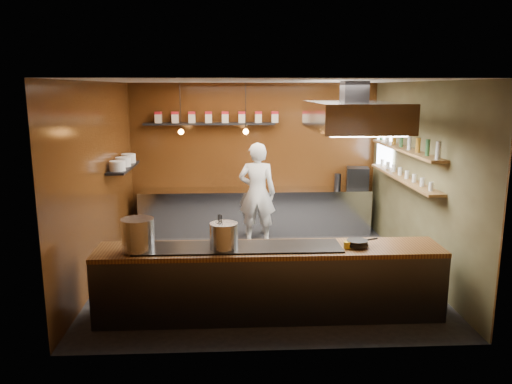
{
  "coord_description": "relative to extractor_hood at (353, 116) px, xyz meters",
  "views": [
    {
      "loc": [
        -0.48,
        -7.62,
        2.9
      ],
      "look_at": [
        -0.07,
        0.4,
        1.22
      ],
      "focal_mm": 35.0,
      "sensor_mm": 36.0,
      "label": 1
    }
  ],
  "objects": [
    {
      "name": "plate_stacks",
      "position": [
        -3.64,
        1.4,
        -0.86
      ],
      "size": [
        0.26,
        1.16,
        0.16
      ],
      "color": "white",
      "rests_on": "plate_shelf"
    },
    {
      "name": "plate_shelf",
      "position": [
        -3.64,
        1.4,
        -0.96
      ],
      "size": [
        0.3,
        1.4,
        0.04
      ],
      "primitive_type": "cube",
      "color": "black",
      "rests_on": "left_wall"
    },
    {
      "name": "stockpot_small",
      "position": [
        -1.88,
        -1.28,
        -1.4
      ],
      "size": [
        0.46,
        0.46,
        0.33
      ],
      "primitive_type": "cylinder",
      "rotation": [
        0.0,
        0.0,
        0.42
      ],
      "color": "silver",
      "rests_on": "pass_counter"
    },
    {
      "name": "pendant_right",
      "position": [
        -1.5,
        2.1,
        -0.35
      ],
      "size": [
        0.1,
        0.1,
        0.95
      ],
      "color": "black",
      "rests_on": "ceiling"
    },
    {
      "name": "utensil_crock",
      "position": [
        -1.93,
        -1.19,
        -1.47
      ],
      "size": [
        0.17,
        0.17,
        0.19
      ],
      "primitive_type": "cylinder",
      "rotation": [
        0.0,
        0.0,
        -0.16
      ],
      "color": "#B2B5BA",
      "rests_on": "pass_counter"
    },
    {
      "name": "frying_pan",
      "position": [
        -0.19,
        -1.24,
        -1.53
      ],
      "size": [
        0.44,
        0.29,
        0.07
      ],
      "color": "black",
      "rests_on": "pass_counter"
    },
    {
      "name": "espresso_machine",
      "position": [
        0.77,
        2.58,
        -1.39
      ],
      "size": [
        0.5,
        0.48,
        0.43
      ],
      "primitive_type": "cube",
      "rotation": [
        0.0,
        0.0,
        -0.19
      ],
      "color": "black",
      "rests_on": "prep_counter"
    },
    {
      "name": "butter_jar",
      "position": [
        -0.33,
        -1.28,
        -1.54
      ],
      "size": [
        0.12,
        0.12,
        0.09
      ],
      "primitive_type": "cylinder",
      "rotation": [
        0.0,
        0.0,
        -0.27
      ],
      "color": "gold",
      "rests_on": "pass_counter"
    },
    {
      "name": "bottles",
      "position": [
        1.04,
        0.7,
        -0.45
      ],
      "size": [
        0.06,
        2.66,
        0.24
      ],
      "color": "silver",
      "rests_on": "bottle_shelf_upper"
    },
    {
      "name": "floor",
      "position": [
        -1.3,
        0.4,
        -2.51
      ],
      "size": [
        5.0,
        5.0,
        0.0
      ],
      "primitive_type": "plane",
      "color": "black",
      "rests_on": "ground"
    },
    {
      "name": "pendant_left",
      "position": [
        -2.7,
        2.1,
        -0.35
      ],
      "size": [
        0.1,
        0.1,
        0.95
      ],
      "color": "black",
      "rests_on": "ceiling"
    },
    {
      "name": "chef",
      "position": [
        -1.29,
        1.96,
        -1.55
      ],
      "size": [
        0.75,
        0.54,
        1.91
      ],
      "primitive_type": "imported",
      "rotation": [
        0.0,
        0.0,
        3.01
      ],
      "color": "white",
      "rests_on": "floor"
    },
    {
      "name": "storage_tins",
      "position": [
        -2.05,
        2.76,
        -0.17
      ],
      "size": [
        2.43,
        0.13,
        0.22
      ],
      "color": "#BFB39E",
      "rests_on": "tin_shelf"
    },
    {
      "name": "bottle_shelf_lower",
      "position": [
        1.04,
        0.7,
        -1.06
      ],
      "size": [
        0.26,
        2.8,
        0.04
      ],
      "primitive_type": "cube",
      "color": "olive",
      "rests_on": "right_wall"
    },
    {
      "name": "window_pane",
      "position": [
        1.15,
        2.1,
        -0.61
      ],
      "size": [
        0.0,
        1.0,
        1.0
      ],
      "primitive_type": "plane",
      "rotation": [
        1.57,
        0.0,
        -1.57
      ],
      "color": "white",
      "rests_on": "right_wall"
    },
    {
      "name": "wine_glasses",
      "position": [
        1.04,
        0.7,
        -0.97
      ],
      "size": [
        0.07,
        2.37,
        0.13
      ],
      "color": "silver",
      "rests_on": "bottle_shelf_lower"
    },
    {
      "name": "pass_counter",
      "position": [
        -1.3,
        -1.2,
        -2.04
      ],
      "size": [
        4.4,
        0.72,
        0.94
      ],
      "color": "#38383D",
      "rests_on": "floor"
    },
    {
      "name": "extractor_hood",
      "position": [
        0.0,
        0.0,
        0.0
      ],
      "size": [
        1.2,
        2.0,
        0.72
      ],
      "color": "#38383D",
      "rests_on": "ceiling"
    },
    {
      "name": "left_wall",
      "position": [
        -3.8,
        0.4,
        -1.01
      ],
      "size": [
        0.0,
        5.0,
        5.0
      ],
      "primitive_type": "plane",
      "rotation": [
        1.57,
        0.0,
        1.57
      ],
      "color": "#321609",
      "rests_on": "ground"
    },
    {
      "name": "right_wall",
      "position": [
        1.2,
        0.4,
        -1.01
      ],
      "size": [
        0.0,
        5.0,
        5.0
      ],
      "primitive_type": "plane",
      "rotation": [
        1.57,
        0.0,
        -1.57
      ],
      "color": "#444027",
      "rests_on": "ground"
    },
    {
      "name": "back_wall",
      "position": [
        -1.3,
        2.9,
        -1.01
      ],
      "size": [
        5.0,
        0.0,
        5.0
      ],
      "primitive_type": "plane",
      "rotation": [
        1.57,
        0.0,
        0.0
      ],
      "color": "#321609",
      "rests_on": "ground"
    },
    {
      "name": "tin_shelf",
      "position": [
        -2.2,
        2.76,
        -0.31
      ],
      "size": [
        2.6,
        0.26,
        0.04
      ],
      "primitive_type": "cube",
      "color": "black",
      "rests_on": "back_wall"
    },
    {
      "name": "stockpot_large",
      "position": [
        -2.93,
        -1.27,
        -1.37
      ],
      "size": [
        0.51,
        0.51,
        0.4
      ],
      "primitive_type": "cylinder",
      "rotation": [
        0.0,
        0.0,
        0.29
      ],
      "color": "silver",
      "rests_on": "pass_counter"
    },
    {
      "name": "bottle_shelf_upper",
      "position": [
        1.04,
        0.7,
        -0.59
      ],
      "size": [
        0.26,
        2.8,
        0.04
      ],
      "primitive_type": "cube",
      "color": "olive",
      "rests_on": "right_wall"
    },
    {
      "name": "ceiling",
      "position": [
        -1.3,
        0.4,
        0.49
      ],
      "size": [
        5.0,
        5.0,
        0.0
      ],
      "primitive_type": "plane",
      "rotation": [
        3.14,
        0.0,
        0.0
      ],
      "color": "silver",
      "rests_on": "back_wall"
    },
    {
      "name": "prep_counter",
      "position": [
        -1.3,
        2.57,
        -2.06
      ],
      "size": [
        4.6,
        0.65,
        0.9
      ],
      "primitive_type": "cube",
      "color": "silver",
      "rests_on": "floor"
    }
  ]
}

